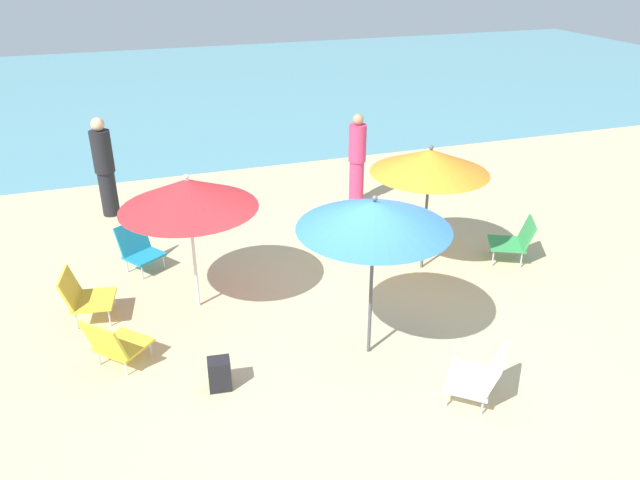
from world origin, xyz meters
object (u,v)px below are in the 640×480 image
at_px(umbrella_orange, 430,161).
at_px(beach_chair_b, 114,343).
at_px(beach_chair_a, 84,295).
at_px(beach_chair_c, 481,375).
at_px(umbrella_blue, 374,215).
at_px(umbrella_red, 188,194).
at_px(person_a, 105,167).
at_px(beach_bag, 220,374).
at_px(beach_chair_e, 138,247).
at_px(beach_chair_d, 515,239).
at_px(person_b, 357,159).

xyz_separation_m(umbrella_orange, beach_chair_b, (-4.18, -0.97, -1.27)).
bearing_deg(beach_chair_a, beach_chair_c, -27.83).
height_order(umbrella_blue, umbrella_red, umbrella_blue).
distance_m(umbrella_red, person_a, 3.56).
bearing_deg(beach_chair_a, person_a, 92.35).
distance_m(beach_chair_a, person_a, 3.30).
height_order(beach_chair_c, person_a, person_a).
bearing_deg(umbrella_red, beach_chair_b, -136.70).
relative_size(umbrella_red, beach_chair_b, 2.35).
relative_size(umbrella_blue, beach_bag, 5.40).
bearing_deg(beach_chair_b, beach_bag, -79.90).
bearing_deg(umbrella_red, beach_chair_a, 174.54).
relative_size(beach_chair_e, person_a, 0.41).
bearing_deg(person_a, beach_chair_e, 86.27).
relative_size(umbrella_blue, umbrella_orange, 1.06).
relative_size(beach_chair_b, beach_bag, 2.14).
height_order(beach_chair_b, beach_chair_e, beach_chair_e).
relative_size(beach_chair_a, beach_chair_b, 0.85).
xyz_separation_m(umbrella_orange, person_a, (-4.10, 3.36, -0.74)).
bearing_deg(beach_chair_a, umbrella_red, 3.71).
relative_size(umbrella_blue, beach_chair_d, 2.57).
height_order(umbrella_orange, beach_chair_d, umbrella_orange).
height_order(beach_chair_a, person_a, person_a).
bearing_deg(beach_chair_c, beach_chair_a, 3.02).
xyz_separation_m(umbrella_red, person_a, (-0.95, 3.37, -0.69)).
bearing_deg(beach_chair_b, person_b, -4.36).
height_order(umbrella_red, beach_chair_c, umbrella_red).
bearing_deg(person_b, beach_chair_a, 118.58).
xyz_separation_m(beach_chair_a, person_a, (0.39, 3.24, 0.50)).
xyz_separation_m(beach_chair_b, beach_chair_e, (0.40, 2.22, 0.03)).
distance_m(umbrella_red, beach_bag, 2.15).
bearing_deg(person_a, umbrella_orange, 128.07).
xyz_separation_m(beach_chair_d, person_a, (-5.43, 3.61, 0.49)).
bearing_deg(beach_chair_c, beach_chair_e, -12.47).
distance_m(beach_chair_e, person_b, 4.01).
xyz_separation_m(umbrella_red, beach_chair_b, (-1.03, -0.97, -1.22)).
bearing_deg(beach_bag, beach_chair_a, 125.89).
xyz_separation_m(beach_chair_a, person_b, (4.49, 2.40, 0.46)).
bearing_deg(person_a, beach_chair_b, 76.45).
bearing_deg(umbrella_orange, person_a, 140.66).
bearing_deg(beach_chair_e, beach_chair_a, -66.92).
xyz_separation_m(beach_chair_c, person_a, (-3.36, 6.06, 0.54)).
relative_size(umbrella_red, beach_chair_e, 2.59).
bearing_deg(umbrella_red, beach_chair_d, -3.17).
bearing_deg(beach_bag, beach_chair_e, 101.40).
bearing_deg(person_b, beach_chair_b, 130.38).
bearing_deg(umbrella_blue, umbrella_orange, 46.96).
height_order(beach_chair_c, person_b, person_b).
relative_size(beach_chair_b, beach_chair_d, 1.02).
distance_m(umbrella_red, beach_chair_d, 4.64).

